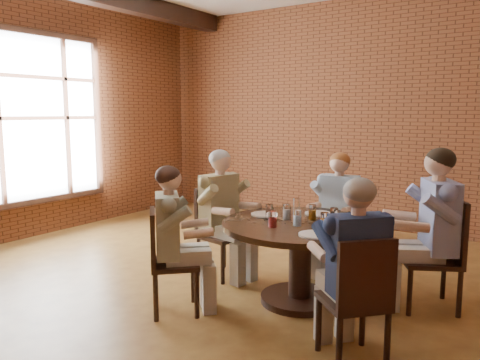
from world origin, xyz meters
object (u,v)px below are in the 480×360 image
Objects in this scene: smartphone at (350,235)px; diner_a at (431,229)px; diner_d at (174,240)px; diner_b at (337,213)px; diner_e at (354,271)px; chair_d at (166,257)px; dining_table at (300,246)px; chair_c at (218,227)px; chair_e at (358,296)px; chair_a at (441,250)px; chair_b at (339,225)px; diner_c at (223,214)px.

diner_a is at bearing 69.06° from smartphone.
diner_b is at bearing -67.96° from diner_d.
chair_d is at bearing -42.29° from diner_e.
diner_d is (-0.80, -0.79, 0.11)m from dining_table.
diner_d is (0.06, 0.05, 0.14)m from chair_d.
chair_c is 1.07m from chair_d.
chair_e is at bearing -53.04° from smartphone.
chair_e is at bearing -66.05° from diner_b.
chair_a is (1.08, 0.59, 0.00)m from dining_table.
dining_table is 1.15m from diner_a.
dining_table is 1.44× the size of chair_a.
chair_a reaches higher than smartphone.
chair_d is 0.71× the size of diner_d.
chair_c is 1.04× the size of chair_d.
dining_table is 1.54× the size of chair_e.
chair_a is 0.98m from smartphone.
diner_b reaches higher than chair_b.
chair_c is 0.70× the size of diner_c.
dining_table is at bearing 169.78° from smartphone.
diner_d is 1.47m from smartphone.
diner_a reaches higher than diner_e.
chair_d is at bearing -81.97° from chair_a.
chair_b is 0.69× the size of diner_c.
diner_b is 1.23m from diner_c.
chair_d is at bearing -144.91° from smartphone.
chair_c is at bearing -146.48° from diner_b.
chair_b is (-1.13, 0.45, -0.03)m from chair_a.
smartphone is at bearing -111.02° from diner_d.
chair_b is 1.40m from smartphone.
diner_c is 1.48× the size of chair_d.
chair_e is (0.83, -0.77, -0.03)m from dining_table.
chair_a is at bearing -98.19° from chair_d.
chair_c is (-1.08, 0.20, -0.02)m from dining_table.
diner_c is at bearing -108.36° from diner_a.
diner_b reaches higher than diner_e.
chair_d is (-0.86, -0.85, -0.03)m from dining_table.
chair_e is (1.63, 0.03, -0.14)m from diner_d.
chair_b is (-1.05, 0.50, -0.21)m from diner_a.
chair_d is at bearing -157.42° from chair_c.
chair_d is (-0.81, -1.81, -0.15)m from diner_b.
diner_e is 0.57m from smartphone.
chair_a is 1.07× the size of chair_b.
chair_c is at bearing -143.57° from chair_b.
diner_a is at bearing -90.00° from chair_a.
diner_d reaches higher than chair_d.
chair_a is 1.05× the size of chair_c.
chair_b is 1.99m from diner_d.
dining_table is 1.02m from diner_c.
diner_e reaches higher than smartphone.
chair_a is at bearing 90.00° from diner_a.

